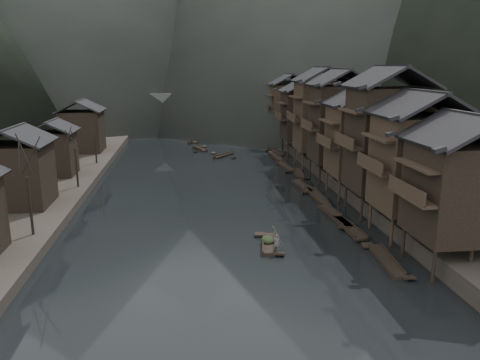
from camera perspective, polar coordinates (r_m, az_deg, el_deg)
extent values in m
plane|color=black|center=(42.51, -1.95, -7.23)|extent=(300.00, 300.00, 0.00)
cube|color=#2D2823|center=(89.42, 18.70, 3.85)|extent=(40.00, 200.00, 1.80)
cylinder|color=black|center=(36.73, 22.56, -9.66)|extent=(0.30, 0.30, 2.90)
cylinder|color=black|center=(40.64, 19.30, -7.10)|extent=(0.30, 0.30, 2.90)
cylinder|color=black|center=(38.11, 26.22, -9.18)|extent=(0.30, 0.30, 2.90)
cylinder|color=black|center=(41.89, 22.70, -6.78)|extent=(0.30, 0.30, 2.90)
cube|color=black|center=(38.73, 25.53, -1.15)|extent=(7.00, 6.00, 7.14)
cube|color=#2F241A|center=(36.85, 20.20, -1.92)|extent=(1.20, 5.70, 0.25)
cylinder|color=#2F241A|center=(42.49, 18.01, -6.08)|extent=(0.30, 0.30, 2.90)
cylinder|color=#2F241A|center=(46.65, 15.59, -4.13)|extent=(0.30, 0.30, 2.90)
cylinder|color=#2F241A|center=(43.70, 21.31, -5.81)|extent=(0.30, 0.30, 2.90)
cylinder|color=#2F241A|center=(47.74, 18.65, -3.94)|extent=(0.30, 0.30, 2.90)
cube|color=#2F241A|center=(44.49, 20.90, 1.93)|extent=(7.00, 6.00, 8.39)
cube|color=#2F241A|center=(42.87, 16.11, 1.31)|extent=(1.20, 5.70, 0.25)
cylinder|color=black|center=(48.59, 14.62, -3.34)|extent=(0.30, 0.30, 2.90)
cylinder|color=black|center=(52.90, 12.76, -1.84)|extent=(0.30, 0.30, 2.90)
cylinder|color=black|center=(49.64, 17.58, -3.18)|extent=(0.30, 0.30, 2.90)
cylinder|color=black|center=(53.86, 15.52, -1.72)|extent=(0.30, 0.30, 2.90)
cube|color=black|center=(50.51, 17.38, 4.74)|extent=(7.00, 6.00, 10.48)
cube|color=#2F241A|center=(49.10, 13.06, 4.15)|extent=(1.20, 5.70, 0.25)
cylinder|color=#2F241A|center=(54.90, 12.01, -1.22)|extent=(0.30, 0.30, 2.90)
cylinder|color=#2F241A|center=(59.31, 10.54, -0.03)|extent=(0.30, 0.30, 2.90)
cylinder|color=#2F241A|center=(55.83, 14.68, -1.12)|extent=(0.30, 0.30, 2.90)
cylinder|color=#2F241A|center=(60.18, 13.04, 0.04)|extent=(0.30, 0.30, 2.90)
cube|color=#2F241A|center=(57.07, 14.47, 4.70)|extent=(7.00, 6.00, 8.09)
cube|color=#2F241A|center=(55.82, 10.60, 4.28)|extent=(1.20, 5.70, 0.25)
cylinder|color=black|center=(62.29, 9.68, 0.67)|extent=(0.30, 0.30, 2.90)
cylinder|color=black|center=(66.79, 8.54, 1.60)|extent=(0.30, 0.30, 2.90)
cylinder|color=black|center=(63.11, 12.08, 0.73)|extent=(0.30, 0.30, 2.90)
cylinder|color=black|center=(67.56, 10.79, 1.65)|extent=(0.30, 0.30, 2.90)
cube|color=black|center=(64.39, 11.98, 6.71)|extent=(7.00, 6.00, 10.05)
cube|color=#2F241A|center=(63.29, 8.50, 6.28)|extent=(1.20, 5.70, 0.25)
cylinder|color=#2F241A|center=(70.76, 7.65, 2.32)|extent=(0.30, 0.30, 2.90)
cylinder|color=#2F241A|center=(75.33, 6.76, 3.05)|extent=(0.30, 0.30, 2.90)
cylinder|color=#2F241A|center=(71.49, 9.79, 2.36)|extent=(0.30, 0.30, 2.90)
cylinder|color=#2F241A|center=(76.02, 8.77, 3.08)|extent=(0.30, 0.30, 2.90)
cube|color=#2F241A|center=(72.90, 9.73, 7.70)|extent=(7.00, 6.00, 10.25)
cube|color=#2F241A|center=(71.93, 6.63, 7.31)|extent=(1.20, 5.70, 0.25)
cylinder|color=black|center=(80.31, 5.90, 3.74)|extent=(0.30, 0.30, 2.90)
cylinder|color=black|center=(84.93, 5.20, 4.31)|extent=(0.30, 0.30, 2.90)
cylinder|color=black|center=(80.95, 7.80, 3.77)|extent=(0.30, 0.30, 2.90)
cylinder|color=black|center=(85.54, 7.00, 4.33)|extent=(0.30, 0.30, 2.90)
cube|color=black|center=(82.60, 7.75, 7.75)|extent=(7.00, 6.00, 8.20)
cube|color=#2F241A|center=(81.74, 5.00, 7.47)|extent=(1.20, 5.70, 0.25)
cylinder|color=#2F241A|center=(91.90, 4.27, 5.05)|extent=(0.30, 0.30, 2.90)
cylinder|color=#2F241A|center=(96.56, 3.73, 5.49)|extent=(0.30, 0.30, 2.90)
cylinder|color=#2F241A|center=(92.46, 5.95, 5.07)|extent=(0.30, 0.30, 2.90)
cylinder|color=#2F241A|center=(97.10, 5.34, 5.50)|extent=(0.30, 0.30, 2.90)
cube|color=#2F241A|center=(94.18, 5.93, 8.75)|extent=(7.00, 6.00, 8.89)
cube|color=#2F241A|center=(93.43, 3.50, 8.48)|extent=(1.20, 5.70, 0.25)
cube|color=black|center=(53.56, -25.40, 0.82)|extent=(6.00, 6.00, 6.50)
cube|color=black|center=(66.78, -21.67, 3.22)|extent=(5.00, 5.00, 5.80)
cube|color=black|center=(84.02, -18.66, 5.82)|extent=(6.50, 6.50, 6.80)
cylinder|color=black|center=(44.07, -24.71, -2.62)|extent=(0.24, 0.24, 5.12)
cylinder|color=black|center=(59.51, -19.99, 1.63)|extent=(0.24, 0.24, 4.70)
cylinder|color=black|center=(73.16, -17.54, 3.75)|extent=(0.24, 0.24, 4.15)
cube|color=black|center=(39.43, 17.38, -9.39)|extent=(1.72, 6.59, 0.30)
cube|color=black|center=(39.36, 17.40, -9.15)|extent=(1.77, 6.47, 0.10)
cube|color=black|center=(41.90, 15.29, -7.64)|extent=(1.01, 0.89, 0.34)
cube|color=black|center=(36.94, 19.80, -10.97)|extent=(1.01, 0.89, 0.34)
cube|color=black|center=(46.04, 13.11, -5.72)|extent=(1.37, 6.61, 0.30)
cube|color=black|center=(45.98, 13.12, -5.51)|extent=(1.42, 6.48, 0.10)
cube|color=black|center=(48.84, 12.02, -4.35)|extent=(0.97, 0.85, 0.34)
cube|color=black|center=(43.18, 14.37, -6.93)|extent=(0.97, 0.85, 0.34)
cube|color=black|center=(49.24, 11.50, -4.34)|extent=(1.65, 7.58, 0.30)
cube|color=black|center=(49.19, 11.51, -4.14)|extent=(1.69, 7.44, 0.10)
cube|color=black|center=(52.55, 10.57, -2.98)|extent=(1.00, 0.99, 0.36)
cube|color=black|center=(45.89, 12.58, -5.57)|extent=(1.00, 0.99, 0.36)
cube|color=black|center=(56.40, 9.28, -1.91)|extent=(1.23, 7.14, 0.30)
cube|color=black|center=(56.35, 9.29, -1.73)|extent=(1.28, 7.00, 0.10)
cube|color=black|center=(59.52, 8.33, -0.89)|extent=(0.95, 0.89, 0.35)
cube|color=black|center=(53.23, 10.35, -2.75)|extent=(0.95, 0.89, 0.35)
cube|color=black|center=(60.32, 7.57, -0.81)|extent=(1.50, 5.96, 0.30)
cube|color=black|center=(60.28, 7.58, -0.64)|extent=(1.54, 5.85, 0.10)
cube|color=black|center=(62.99, 7.12, -0.04)|extent=(0.98, 0.79, 0.32)
cube|color=black|center=(57.60, 8.08, -1.39)|extent=(0.98, 0.79, 0.32)
cube|color=black|center=(67.65, 7.12, 0.81)|extent=(1.91, 6.36, 0.30)
cube|color=black|center=(67.61, 7.13, 0.96)|extent=(1.95, 6.24, 0.10)
cube|color=black|center=(70.36, 6.24, 1.46)|extent=(1.03, 0.89, 0.33)
cube|color=black|center=(64.91, 8.09, 0.35)|extent=(1.03, 0.89, 0.33)
cube|color=black|center=(71.83, 5.53, 1.61)|extent=(1.68, 7.01, 0.30)
cube|color=black|center=(71.79, 5.54, 1.76)|extent=(1.72, 6.87, 0.10)
cube|color=black|center=(75.03, 5.21, 2.26)|extent=(1.00, 0.93, 0.35)
cube|color=black|center=(68.57, 5.89, 1.14)|extent=(1.00, 0.93, 0.35)
cube|color=black|center=(79.51, 4.35, 2.83)|extent=(1.27, 7.32, 0.30)
cube|color=black|center=(79.47, 4.36, 2.96)|extent=(1.32, 7.18, 0.10)
cube|color=black|center=(82.88, 3.95, 3.39)|extent=(0.96, 0.92, 0.36)
cube|color=black|center=(76.10, 4.80, 2.43)|extent=(0.96, 0.92, 0.36)
cube|color=black|center=(83.68, 4.39, 3.38)|extent=(1.84, 6.43, 0.30)
cube|color=black|center=(83.65, 4.39, 3.50)|extent=(1.88, 6.31, 0.10)
cube|color=black|center=(86.65, 4.24, 3.84)|extent=(1.02, 0.89, 0.33)
cube|color=black|center=(80.67, 4.55, 3.09)|extent=(1.02, 0.89, 0.33)
cube|color=black|center=(89.50, 3.34, 4.08)|extent=(1.92, 7.44, 0.30)
cube|color=black|center=(89.47, 3.34, 4.20)|extent=(1.95, 7.30, 0.10)
cube|color=black|center=(92.96, 3.20, 4.54)|extent=(1.03, 1.00, 0.36)
cube|color=black|center=(86.00, 3.49, 3.78)|extent=(1.03, 1.00, 0.36)
cube|color=black|center=(96.81, 2.25, 4.84)|extent=(1.37, 7.36, 0.30)
cube|color=black|center=(96.78, 2.25, 4.94)|extent=(1.42, 7.21, 0.10)
cube|color=black|center=(100.24, 2.01, 5.23)|extent=(0.97, 0.93, 0.36)
cube|color=black|center=(93.34, 2.51, 4.59)|extent=(0.97, 0.93, 0.36)
cube|color=black|center=(102.67, 1.92, 5.36)|extent=(1.76, 5.97, 0.30)
cube|color=black|center=(102.64, 1.92, 5.46)|extent=(1.80, 5.86, 0.10)
cube|color=black|center=(105.44, 1.87, 5.66)|extent=(1.01, 0.83, 0.32)
cube|color=black|center=(99.86, 1.98, 5.20)|extent=(1.01, 0.83, 0.32)
cube|color=black|center=(80.67, -2.06, 3.02)|extent=(4.00, 4.99, 0.30)
cube|color=black|center=(80.63, -2.06, 3.15)|extent=(3.98, 4.94, 0.10)
cube|color=black|center=(82.61, -3.24, 3.36)|extent=(1.09, 1.05, 0.31)
cube|color=black|center=(78.71, -0.82, 2.86)|extent=(1.09, 1.05, 0.31)
cube|color=black|center=(87.09, -4.90, 3.78)|extent=(2.70, 5.03, 0.30)
cube|color=black|center=(87.05, -4.91, 3.90)|extent=(2.71, 4.96, 0.10)
cube|color=black|center=(89.30, -4.41, 4.14)|extent=(1.02, 0.88, 0.30)
cube|color=black|center=(84.83, -5.42, 3.60)|extent=(1.02, 0.88, 0.30)
cube|color=black|center=(96.76, -5.84, 4.77)|extent=(2.17, 5.75, 0.30)
cube|color=black|center=(96.73, -5.84, 4.88)|extent=(2.19, 5.65, 0.10)
cube|color=black|center=(99.38, -5.54, 5.10)|extent=(0.98, 0.87, 0.32)
cube|color=black|center=(94.11, -6.16, 4.60)|extent=(0.98, 0.87, 0.32)
cube|color=black|center=(109.54, -1.85, 5.89)|extent=(3.81, 5.43, 0.30)
cube|color=black|center=(109.52, -1.85, 5.99)|extent=(3.79, 5.36, 0.10)
cube|color=black|center=(111.74, -2.68, 6.12)|extent=(1.09, 1.05, 0.32)
cube|color=black|center=(107.32, -0.98, 5.81)|extent=(1.09, 1.05, 0.32)
cube|color=#4C4C4F|center=(111.88, -5.16, 9.64)|extent=(40.00, 6.00, 1.60)
cube|color=#4C4C4F|center=(109.10, -5.13, 10.22)|extent=(40.00, 0.50, 1.00)
cube|color=#4C4C4F|center=(114.49, -5.22, 10.39)|extent=(40.00, 0.50, 1.00)
cube|color=#4C4C4F|center=(112.70, -12.31, 7.37)|extent=(3.20, 6.00, 6.40)
cube|color=#4C4C4F|center=(112.20, -7.43, 7.54)|extent=(3.20, 6.00, 6.40)
cube|color=#4C4C4F|center=(112.46, -2.80, 7.66)|extent=(3.20, 6.00, 6.40)
cube|color=#4C4C4F|center=(113.51, 2.03, 7.72)|extent=(3.20, 6.00, 6.40)
cube|color=black|center=(41.04, 3.54, -7.82)|extent=(1.94, 5.00, 0.30)
cube|color=black|center=(40.98, 3.54, -7.58)|extent=(1.98, 4.91, 0.10)
cube|color=black|center=(43.04, 2.42, -6.55)|extent=(1.00, 0.77, 0.30)
cube|color=black|center=(38.98, 4.78, -8.83)|extent=(1.00, 0.77, 0.30)
ellipsoid|color=black|center=(41.03, 3.43, -6.87)|extent=(1.17, 1.53, 0.70)
imported|color=#5C5C5E|center=(39.05, 4.54, -7.32)|extent=(0.67, 0.64, 1.54)
cylinder|color=#8C7A51|center=(38.32, 4.90, -4.09)|extent=(1.60, 2.09, 3.07)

